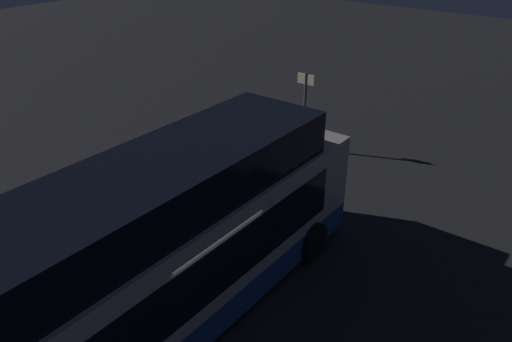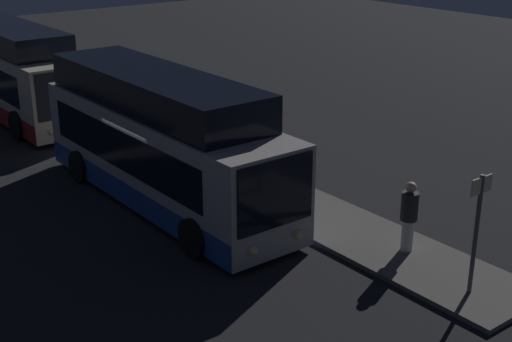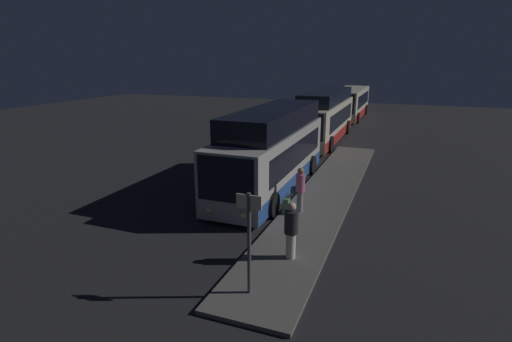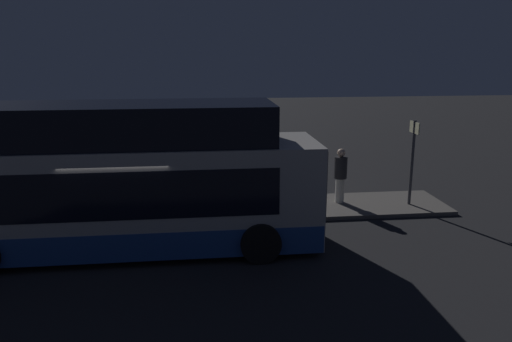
% 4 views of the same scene
% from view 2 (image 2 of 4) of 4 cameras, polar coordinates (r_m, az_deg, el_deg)
% --- Properties ---
extents(ground, '(80.00, 80.00, 0.00)m').
position_cam_2_polar(ground, '(21.05, -7.36, -2.53)').
color(ground, '#232326').
extents(platform, '(20.00, 2.45, 0.13)m').
position_cam_2_polar(platform, '(22.47, -1.19, -0.67)').
color(platform, '#605B56').
rests_on(platform, ground).
extents(bus_lead, '(10.19, 2.82, 3.80)m').
position_cam_2_polar(bus_lead, '(20.60, -7.52, 1.95)').
color(bus_lead, '#B2ADA8').
rests_on(bus_lead, ground).
extents(bus_second, '(11.30, 2.75, 3.71)m').
position_cam_2_polar(bus_second, '(31.50, -19.16, 7.42)').
color(bus_second, beige).
rests_on(bus_second, ground).
extents(passenger_boarding, '(0.37, 0.54, 1.82)m').
position_cam_2_polar(passenger_boarding, '(19.78, 2.20, -0.40)').
color(passenger_boarding, gray).
rests_on(passenger_boarding, platform).
extents(passenger_waiting, '(0.60, 0.60, 1.82)m').
position_cam_2_polar(passenger_waiting, '(17.79, 12.14, -3.39)').
color(passenger_waiting, silver).
rests_on(passenger_waiting, platform).
extents(suitcase, '(0.36, 0.23, 0.88)m').
position_cam_2_polar(suitcase, '(19.50, 2.00, -2.85)').
color(suitcase, '#598C59').
rests_on(suitcase, platform).
extents(sign_post, '(0.10, 0.67, 2.78)m').
position_cam_2_polar(sign_post, '(15.95, 17.28, -3.94)').
color(sign_post, '#4C4C51').
rests_on(sign_post, platform).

